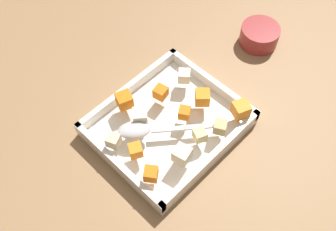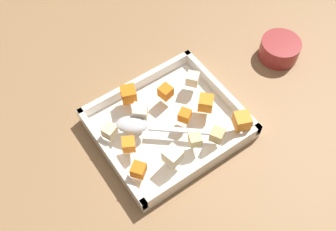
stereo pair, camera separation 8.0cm
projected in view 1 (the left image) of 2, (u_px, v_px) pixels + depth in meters
ground_plane at (172, 132)px, 0.83m from camera, size 4.00×4.00×0.00m
baking_dish at (168, 126)px, 0.83m from camera, size 0.29×0.25×0.04m
carrot_chunk_corner_nw at (124, 100)px, 0.81m from camera, size 0.04×0.04×0.03m
carrot_chunk_corner_ne at (202, 97)px, 0.81m from camera, size 0.04×0.04×0.03m
carrot_chunk_heap_side at (151, 174)px, 0.72m from camera, size 0.03×0.03×0.02m
carrot_chunk_corner_se at (161, 92)px, 0.82m from camera, size 0.03×0.03×0.02m
carrot_chunk_center at (241, 109)px, 0.80m from camera, size 0.04×0.04×0.03m
carrot_chunk_far_right at (135, 150)px, 0.75m from camera, size 0.03×0.03×0.02m
carrot_chunk_near_right at (184, 113)px, 0.80m from camera, size 0.03×0.03×0.02m
potato_chunk_far_left at (140, 116)px, 0.79m from camera, size 0.04×0.04×0.03m
potato_chunk_back_center at (184, 76)px, 0.85m from camera, size 0.04×0.04×0.03m
potato_chunk_front_center at (182, 154)px, 0.74m from camera, size 0.04×0.04×0.03m
potato_chunk_rim_edge at (113, 140)px, 0.76m from camera, size 0.03×0.03×0.02m
potato_chunk_under_handle at (220, 127)px, 0.78m from camera, size 0.03×0.03×0.02m
potato_chunk_near_spoon at (200, 135)px, 0.77m from camera, size 0.03×0.03×0.02m
serving_spoon at (141, 130)px, 0.78m from camera, size 0.18×0.16×0.02m
small_prep_bowl at (259, 35)px, 0.95m from camera, size 0.09×0.09×0.05m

